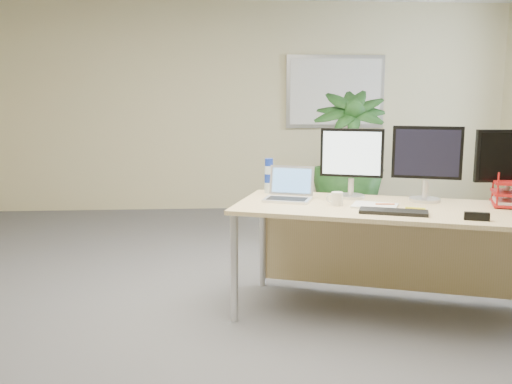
{
  "coord_description": "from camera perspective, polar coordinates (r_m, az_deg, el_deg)",
  "views": [
    {
      "loc": [
        -0.37,
        -3.55,
        1.55
      ],
      "look_at": [
        -0.1,
        0.35,
        0.86
      ],
      "focal_mm": 40.0,
      "sensor_mm": 36.0,
      "label": 1
    }
  ],
  "objects": [
    {
      "name": "floor",
      "position": [
        3.89,
        1.9,
        -13.46
      ],
      "size": [
        8.0,
        8.0,
        0.0
      ],
      "primitive_type": "plane",
      "color": "#4D4C52",
      "rests_on": "ground"
    },
    {
      "name": "back_wall",
      "position": [
        7.56,
        -1.18,
        8.47
      ],
      "size": [
        7.0,
        0.04,
        2.7
      ],
      "primitive_type": "cube",
      "color": "beige",
      "rests_on": "floor"
    },
    {
      "name": "whiteboard",
      "position": [
        7.68,
        7.94,
        9.9
      ],
      "size": [
        1.3,
        0.04,
        0.95
      ],
      "color": "#B4B5BA",
      "rests_on": "back_wall"
    },
    {
      "name": "desk",
      "position": [
        4.12,
        12.8,
        -3.38
      ],
      "size": [
        2.2,
        1.48,
        0.78
      ],
      "color": "#DABE80",
      "rests_on": "floor"
    },
    {
      "name": "floor_plant",
      "position": [
        6.36,
        9.1,
        2.64
      ],
      "size": [
        1.01,
        1.01,
        1.5
      ],
      "primitive_type": "imported",
      "rotation": [
        0.0,
        0.0,
        -0.22
      ],
      "color": "#143815",
      "rests_on": "floor"
    },
    {
      "name": "monitor_left",
      "position": [
        4.22,
        9.55,
        3.33
      ],
      "size": [
        0.44,
        0.21,
        0.51
      ],
      "color": "silver",
      "rests_on": "desk"
    },
    {
      "name": "monitor_right",
      "position": [
        4.19,
        16.71,
        3.22
      ],
      "size": [
        0.47,
        0.22,
        0.53
      ],
      "color": "silver",
      "rests_on": "desk"
    },
    {
      "name": "monitor_dark",
      "position": [
        4.25,
        24.0,
        2.75
      ],
      "size": [
        0.47,
        0.21,
        0.52
      ],
      "color": "silver",
      "rests_on": "desk"
    },
    {
      "name": "laptop",
      "position": [
        4.13,
        3.34,
        0.07
      ],
      "size": [
        0.4,
        0.38,
        0.23
      ],
      "color": "silver",
      "rests_on": "desk"
    },
    {
      "name": "keyboard",
      "position": [
        3.75,
        13.59,
        -1.93
      ],
      "size": [
        0.45,
        0.28,
        0.02
      ],
      "primitive_type": "cube",
      "rotation": [
        0.0,
        0.0,
        -0.34
      ],
      "color": "black",
      "rests_on": "desk"
    },
    {
      "name": "coffee_mug",
      "position": [
        3.95,
        8.06,
        -0.67
      ],
      "size": [
        0.12,
        0.08,
        0.09
      ],
      "color": "silver",
      "rests_on": "desk"
    },
    {
      "name": "spiral_notebook",
      "position": [
        3.96,
        11.79,
        -1.34
      ],
      "size": [
        0.36,
        0.32,
        0.01
      ],
      "primitive_type": "cube",
      "rotation": [
        0.0,
        0.0,
        -0.42
      ],
      "color": "silver",
      "rests_on": "desk"
    },
    {
      "name": "orange_pen",
      "position": [
        3.97,
        12.79,
        -1.18
      ],
      "size": [
        0.13,
        0.02,
        0.01
      ],
      "primitive_type": "cylinder",
      "rotation": [
        0.0,
        1.57,
        -0.1
      ],
      "color": "#E55819",
      "rests_on": "spiral_notebook"
    },
    {
      "name": "yellow_highlighter",
      "position": [
        3.91,
        15.66,
        -1.6
      ],
      "size": [
        0.13,
        0.07,
        0.02
      ],
      "primitive_type": "cylinder",
      "rotation": [
        0.0,
        1.57,
        -0.42
      ],
      "color": "yellow",
      "rests_on": "desk"
    },
    {
      "name": "water_bottle",
      "position": [
        4.38,
        1.3,
        1.56
      ],
      "size": [
        0.07,
        0.07,
        0.27
      ],
      "color": "silver",
      "rests_on": "desk"
    },
    {
      "name": "stapler",
      "position": [
        3.71,
        21.21,
        -2.28
      ],
      "size": [
        0.15,
        0.09,
        0.05
      ],
      "primitive_type": "cube",
      "rotation": [
        0.0,
        0.0,
        -0.34
      ],
      "color": "black",
      "rests_on": "desk"
    }
  ]
}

